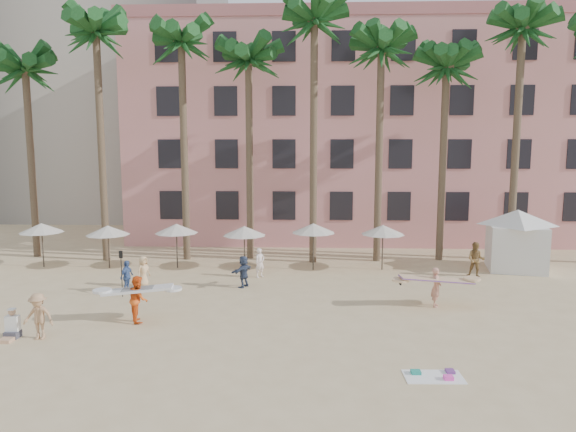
# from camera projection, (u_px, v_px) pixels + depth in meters

# --- Properties ---
(ground) EXTENTS (120.00, 120.00, 0.00)m
(ground) POSITION_uv_depth(u_px,v_px,m) (229.00, 354.00, 17.58)
(ground) COLOR #D1B789
(ground) RESTS_ON ground
(pink_hotel) EXTENTS (35.00, 14.00, 16.00)m
(pink_hotel) POSITION_uv_depth(u_px,v_px,m) (361.00, 136.00, 42.00)
(pink_hotel) COLOR pink
(pink_hotel) RESTS_ON ground
(palm_row) EXTENTS (44.40, 5.40, 16.30)m
(palm_row) POSITION_uv_depth(u_px,v_px,m) (272.00, 48.00, 30.70)
(palm_row) COLOR brown
(palm_row) RESTS_ON ground
(umbrella_row) EXTENTS (22.50, 2.70, 2.73)m
(umbrella_row) POSITION_uv_depth(u_px,v_px,m) (210.00, 229.00, 29.77)
(umbrella_row) COLOR #332B23
(umbrella_row) RESTS_ON ground
(cabana) EXTENTS (5.33, 5.33, 3.50)m
(cabana) POSITION_uv_depth(u_px,v_px,m) (517.00, 234.00, 29.59)
(cabana) COLOR silver
(cabana) RESTS_ON ground
(beach_towel) EXTENTS (1.83, 1.05, 0.14)m
(beach_towel) POSITION_uv_depth(u_px,v_px,m) (435.00, 376.00, 15.86)
(beach_towel) COLOR white
(beach_towel) RESTS_ON ground
(carrier_yellow) EXTENTS (3.32, 1.11, 1.77)m
(carrier_yellow) POSITION_uv_depth(u_px,v_px,m) (436.00, 284.00, 22.77)
(carrier_yellow) COLOR tan
(carrier_yellow) RESTS_ON ground
(carrier_white) EXTENTS (2.86, 1.15, 1.90)m
(carrier_white) POSITION_uv_depth(u_px,v_px,m) (138.00, 298.00, 20.79)
(carrier_white) COLOR #F05B19
(carrier_white) RESTS_ON ground
(beachgoers) EXTENTS (20.25, 10.85, 1.92)m
(beachgoers) POSITION_uv_depth(u_px,v_px,m) (247.00, 276.00, 24.80)
(beachgoers) COLOR #E2B57F
(beachgoers) RESTS_ON ground
(paddle) EXTENTS (0.18, 0.04, 2.23)m
(paddle) POSITION_uv_depth(u_px,v_px,m) (121.00, 268.00, 24.18)
(paddle) COLOR black
(paddle) RESTS_ON ground
(seated_man) EXTENTS (0.49, 0.85, 1.10)m
(seated_man) POSITION_uv_depth(u_px,v_px,m) (12.00, 328.00, 19.04)
(seated_man) COLOR #3F3F4C
(seated_man) RESTS_ON ground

